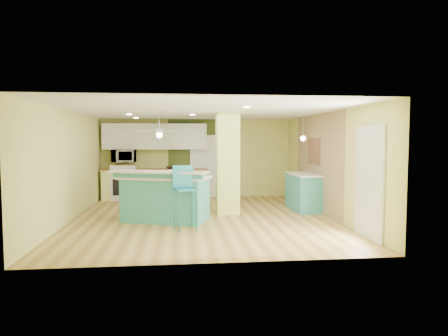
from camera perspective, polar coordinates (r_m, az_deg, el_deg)
The scene contains 23 objects.
floor at distance 9.52m, azimuth -3.06°, elevation -7.16°, with size 6.00×7.00×0.01m, color olive.
ceiling at distance 9.37m, azimuth -3.11°, elevation 8.09°, with size 6.00×7.00×0.01m, color white.
wall_back at distance 12.86m, azimuth -3.93°, elevation 1.38°, with size 6.00×0.01×2.50m, color #CBCB6D.
wall_front at distance 5.88m, azimuth -1.23°, elevation -1.73°, with size 6.00×0.01×2.50m, color #CBCB6D.
wall_left at distance 9.68m, azimuth -21.15°, elevation 0.26°, with size 0.01×7.00×2.50m, color #CBCB6D.
wall_right at distance 9.99m, azimuth 14.40°, elevation 0.51°, with size 0.01×7.00×2.50m, color #CBCB6D.
wood_panel at distance 10.54m, azimuth 13.17°, elevation 0.71°, with size 0.02×3.40×2.50m, color #8D6F50.
olive_accent at distance 12.85m, azimuth -3.04°, elevation 1.38°, with size 2.20×0.02×2.50m, color #405020.
interior_door at distance 12.84m, azimuth -3.03°, elevation 0.26°, with size 0.82×0.05×2.00m, color white.
french_door at distance 7.88m, azimuth 20.02°, elevation -1.97°, with size 0.04×1.08×2.10m, color silver.
column at distance 9.91m, azimuth 0.51°, elevation 0.61°, with size 0.55×0.55×2.50m, color #CFDC66.
kitchen_run at distance 12.63m, azimuth -9.77°, elevation -2.26°, with size 3.25×0.63×0.94m.
stove at distance 12.72m, azimuth -14.05°, elevation -2.34°, with size 0.76×0.66×1.08m.
upper_cabinets at distance 12.68m, azimuth -9.81°, elevation 4.45°, with size 3.20×0.34×0.80m, color white.
microwave at distance 12.66m, azimuth -14.11°, elevation 1.68°, with size 0.70×0.48×0.39m, color white.
ceiling_fan at distance 11.35m, azimuth -9.23°, elevation 5.17°, with size 1.41×1.41×0.61m.
pendant_lamp at distance 10.56m, azimuth 11.22°, elevation 4.18°, with size 0.14×0.14×0.69m.
wall_decor at distance 10.71m, azimuth 12.73°, elevation 2.37°, with size 0.03×0.90×0.70m, color brown.
peninsula at distance 9.15m, azimuth -8.40°, elevation -4.17°, with size 2.34×1.81×1.17m.
bar_stool at distance 8.24m, azimuth -5.68°, elevation -2.69°, with size 0.53×0.53×1.32m.
side_counter at distance 10.74m, azimuth 11.25°, elevation -3.32°, with size 0.63×1.49×0.96m.
fruit_bowl at distance 12.48m, azimuth -7.56°, elevation 0.04°, with size 0.35×0.35×0.09m, color #342315.
canister at distance 8.97m, azimuth -7.68°, elevation -0.76°, with size 0.13×0.13×0.16m, color yellow.
Camera 1 is at (-0.51, -9.33, 1.84)m, focal length 32.00 mm.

